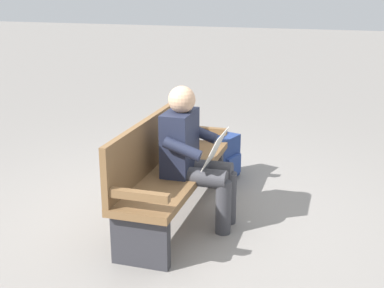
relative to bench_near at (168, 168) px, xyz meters
The scene contains 4 objects.
ground_plane 0.46m from the bench_near, 90.89° to the left, with size 40.00×40.00×0.00m, color gray.
bench_near is the anchor object (origin of this frame).
person_seated 0.29m from the bench_near, 82.24° to the left, with size 0.57×0.58×1.18m.
backpack 1.13m from the bench_near, 168.97° to the left, with size 0.40×0.34×0.45m.
Camera 1 is at (3.82, 1.36, 1.95)m, focal length 47.94 mm.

